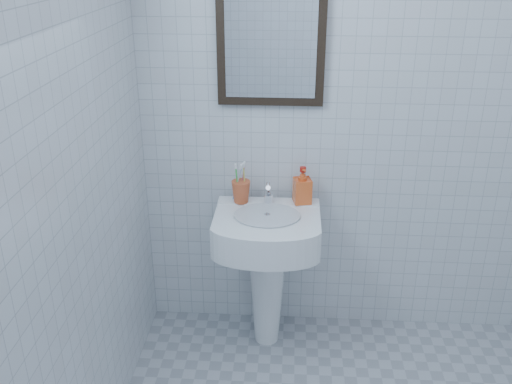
{
  "coord_description": "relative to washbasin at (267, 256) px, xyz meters",
  "views": [
    {
      "loc": [
        -0.35,
        -1.48,
        1.97
      ],
      "look_at": [
        -0.5,
        0.86,
        0.92
      ],
      "focal_mm": 40.0,
      "sensor_mm": 36.0,
      "label": 1
    }
  ],
  "objects": [
    {
      "name": "soap_dispenser",
      "position": [
        0.17,
        0.11,
        0.34
      ],
      "size": [
        0.1,
        0.1,
        0.19
      ],
      "primitive_type": "imported",
      "rotation": [
        0.0,
        0.0,
        0.21
      ],
      "color": "red",
      "rests_on": "washbasin"
    },
    {
      "name": "wall_left",
      "position": [
        -0.64,
        -0.98,
        0.73
      ],
      "size": [
        0.02,
        2.4,
        2.5
      ],
      "primitive_type": "cube",
      "color": "silver",
      "rests_on": "ground"
    },
    {
      "name": "toothbrush_cup",
      "position": [
        -0.14,
        0.1,
        0.3
      ],
      "size": [
        0.12,
        0.12,
        0.11
      ],
      "primitive_type": null,
      "rotation": [
        0.0,
        0.0,
        -0.42
      ],
      "color": "#C8512A",
      "rests_on": "washbasin"
    },
    {
      "name": "faucet",
      "position": [
        0.0,
        0.09,
        0.29
      ],
      "size": [
        0.05,
        0.1,
        0.11
      ],
      "color": "silver",
      "rests_on": "washbasin"
    },
    {
      "name": "washbasin",
      "position": [
        0.0,
        0.0,
        0.0
      ],
      "size": [
        0.5,
        0.37,
        0.78
      ],
      "color": "white",
      "rests_on": "ground"
    },
    {
      "name": "wall_back",
      "position": [
        0.46,
        0.22,
        0.73
      ],
      "size": [
        2.2,
        0.02,
        2.5
      ],
      "primitive_type": "cube",
      "color": "silver",
      "rests_on": "ground"
    },
    {
      "name": "wall_mirror",
      "position": [
        -0.0,
        0.2,
        1.03
      ],
      "size": [
        0.5,
        0.04,
        0.62
      ],
      "color": "black",
      "rests_on": "wall_back"
    }
  ]
}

